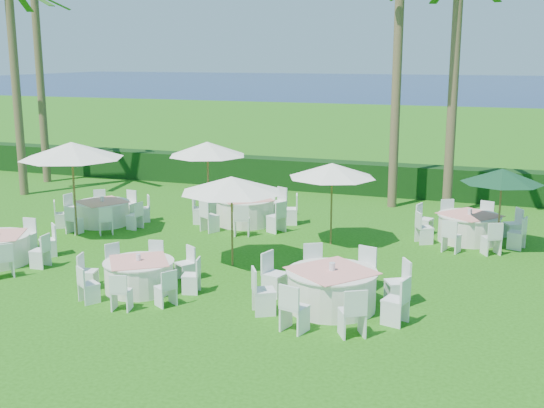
% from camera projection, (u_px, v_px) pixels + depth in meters
% --- Properties ---
extents(ground, '(120.00, 120.00, 0.00)m').
position_uv_depth(ground, '(181.00, 283.00, 16.21)').
color(ground, '#1E570E').
rests_on(ground, ground).
extents(hedge, '(34.00, 1.00, 1.20)m').
position_uv_depth(hedge, '(319.00, 175.00, 27.11)').
color(hedge, black).
rests_on(hedge, ground).
extents(ocean, '(260.00, 260.00, 0.00)m').
position_uv_depth(ocean, '(471.00, 88.00, 109.99)').
color(ocean, '#071E4C').
rests_on(ocean, ground).
extents(banquet_table_b, '(2.83, 2.83, 0.87)m').
position_uv_depth(banquet_table_b, '(139.00, 275.00, 15.61)').
color(banquet_table_b, white).
rests_on(banquet_table_b, ground).
extents(banquet_table_c, '(3.39, 3.39, 1.02)m').
position_uv_depth(banquet_table_c, '(332.00, 288.00, 14.48)').
color(banquet_table_c, white).
rests_on(banquet_table_c, ground).
extents(banquet_table_d, '(2.98, 2.98, 0.91)m').
position_uv_depth(banquet_table_d, '(103.00, 212.00, 21.71)').
color(banquet_table_d, white).
rests_on(banquet_table_d, ground).
extents(banquet_table_e, '(3.31, 3.31, 1.01)m').
position_uv_depth(banquet_table_e, '(245.00, 210.00, 21.78)').
color(banquet_table_e, white).
rests_on(banquet_table_e, ground).
extents(banquet_table_f, '(3.15, 3.15, 0.96)m').
position_uv_depth(banquet_table_f, '(469.00, 227.00, 19.75)').
color(banquet_table_f, white).
rests_on(banquet_table_f, ground).
extents(umbrella_a, '(3.05, 3.05, 2.81)m').
position_uv_depth(umbrella_a, '(72.00, 150.00, 19.94)').
color(umbrella_a, brown).
rests_on(umbrella_a, ground).
extents(umbrella_b, '(2.64, 2.64, 2.32)m').
position_uv_depth(umbrella_b, '(231.00, 184.00, 17.11)').
color(umbrella_b, brown).
rests_on(umbrella_b, ground).
extents(umbrella_c, '(2.53, 2.53, 2.59)m').
position_uv_depth(umbrella_c, '(207.00, 149.00, 21.77)').
color(umbrella_c, brown).
rests_on(umbrella_c, ground).
extents(umbrella_d, '(2.49, 2.49, 2.35)m').
position_uv_depth(umbrella_d, '(332.00, 170.00, 19.07)').
color(umbrella_d, brown).
rests_on(umbrella_d, ground).
extents(umbrella_green, '(2.22, 2.22, 2.28)m').
position_uv_depth(umbrella_green, '(502.00, 176.00, 18.55)').
color(umbrella_green, brown).
rests_on(umbrella_green, ground).
extents(palm_a, '(4.17, 4.40, 8.99)m').
position_uv_depth(palm_a, '(39.00, 63.00, 28.02)').
color(palm_a, brown).
rests_on(palm_a, ground).
extents(palm_c, '(4.27, 4.36, 12.00)m').
position_uv_depth(palm_c, '(399.00, 19.00, 22.95)').
color(palm_c, brown).
rests_on(palm_c, ground).
extents(palm_d, '(4.40, 4.01, 8.05)m').
position_uv_depth(palm_d, '(454.00, 81.00, 22.28)').
color(palm_d, brown).
rests_on(palm_d, ground).
extents(palm_f, '(4.38, 4.23, 7.97)m').
position_uv_depth(palm_f, '(15.00, 79.00, 25.51)').
color(palm_f, brown).
rests_on(palm_f, ground).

